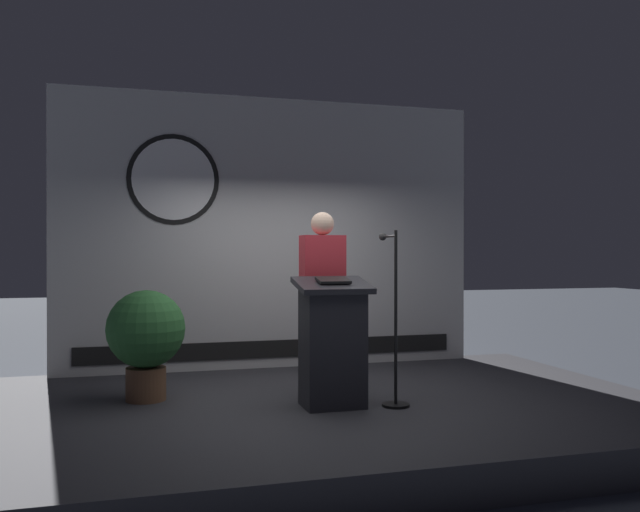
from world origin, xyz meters
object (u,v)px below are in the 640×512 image
Objects in this scene: podium at (332,343)px; speaker_person at (322,301)px; microphone_stand at (394,344)px; potted_plant at (146,334)px.

speaker_person reaches higher than podium.
speaker_person reaches higher than microphone_stand.
speaker_person reaches higher than potted_plant.
microphone_stand is at bearing -50.41° from speaker_person.
speaker_person is at bearing 84.53° from podium.
speaker_person is 1.72× the size of potted_plant.
potted_plant is (-1.57, 0.69, 0.04)m from podium.
speaker_person is 1.12× the size of microphone_stand.
podium is at bearing -95.47° from speaker_person.
potted_plant is at bearing 159.05° from microphone_stand.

